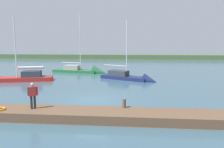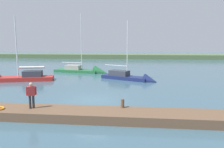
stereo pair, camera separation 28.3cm
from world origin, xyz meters
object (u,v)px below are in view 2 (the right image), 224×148
(sailboat_outer_mooring, at_px, (15,80))
(person_on_dock, at_px, (31,94))
(sailboat_far_right, at_px, (86,72))
(mooring_post_near, at_px, (122,103))
(sailboat_inner_slip, at_px, (131,79))

(sailboat_outer_mooring, relative_size, person_on_dock, 5.34)
(sailboat_far_right, xyz_separation_m, person_on_dock, (-1.22, 20.30, 1.34))
(mooring_post_near, distance_m, sailboat_outer_mooring, 17.72)
(mooring_post_near, distance_m, sailboat_far_right, 20.72)
(mooring_post_near, height_order, person_on_dock, person_on_dock)
(mooring_post_near, xyz_separation_m, sailboat_inner_slip, (-0.34, -13.44, -0.63))
(mooring_post_near, bearing_deg, sailboat_far_right, -70.92)
(sailboat_far_right, bearing_deg, person_on_dock, -75.65)
(mooring_post_near, height_order, sailboat_far_right, sailboat_far_right)
(sailboat_inner_slip, relative_size, person_on_dock, 4.97)
(person_on_dock, bearing_deg, sailboat_inner_slip, -51.45)
(person_on_dock, bearing_deg, sailboat_far_right, -25.45)
(sailboat_inner_slip, xyz_separation_m, sailboat_far_right, (7.11, -6.13, -0.06))
(sailboat_inner_slip, xyz_separation_m, sailboat_outer_mooring, (13.96, 2.13, -0.03))
(mooring_post_near, xyz_separation_m, sailboat_far_right, (6.77, -19.57, -0.69))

